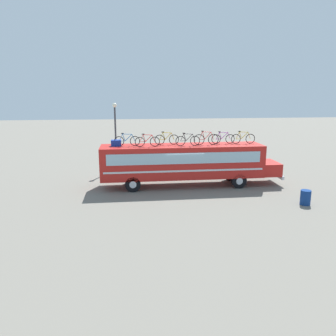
{
  "coord_description": "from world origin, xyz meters",
  "views": [
    {
      "loc": [
        -3.63,
        -21.87,
        6.33
      ],
      "look_at": [
        -0.97,
        0.0,
        1.29
      ],
      "focal_mm": 35.34,
      "sensor_mm": 36.0,
      "label": 1
    }
  ],
  "objects_px": {
    "rooftop_bicycle_7": "(243,138)",
    "rooftop_bicycle_3": "(167,139)",
    "street_lamp": "(115,129)",
    "rooftop_bicycle_4": "(188,140)",
    "rooftop_bicycle_6": "(223,138)",
    "luggage_bag_1": "(116,143)",
    "bus": "(186,162)",
    "trash_bin": "(305,197)",
    "rooftop_bicycle_1": "(127,141)",
    "rooftop_bicycle_2": "(147,141)",
    "rooftop_bicycle_5": "(206,139)"
  },
  "relations": [
    {
      "from": "luggage_bag_1",
      "to": "rooftop_bicycle_1",
      "type": "relative_size",
      "value": 0.39
    },
    {
      "from": "rooftop_bicycle_4",
      "to": "trash_bin",
      "type": "height_order",
      "value": "rooftop_bicycle_4"
    },
    {
      "from": "rooftop_bicycle_2",
      "to": "rooftop_bicycle_7",
      "type": "height_order",
      "value": "rooftop_bicycle_7"
    },
    {
      "from": "trash_bin",
      "to": "luggage_bag_1",
      "type": "bearing_deg",
      "value": 155.56
    },
    {
      "from": "rooftop_bicycle_7",
      "to": "street_lamp",
      "type": "height_order",
      "value": "street_lamp"
    },
    {
      "from": "rooftop_bicycle_6",
      "to": "rooftop_bicycle_4",
      "type": "bearing_deg",
      "value": -165.82
    },
    {
      "from": "rooftop_bicycle_1",
      "to": "rooftop_bicycle_3",
      "type": "distance_m",
      "value": 2.71
    },
    {
      "from": "rooftop_bicycle_5",
      "to": "rooftop_bicycle_7",
      "type": "distance_m",
      "value": 2.69
    },
    {
      "from": "rooftop_bicycle_3",
      "to": "rooftop_bicycle_5",
      "type": "xyz_separation_m",
      "value": [
        2.64,
        -0.44,
        0.02
      ]
    },
    {
      "from": "rooftop_bicycle_3",
      "to": "rooftop_bicycle_4",
      "type": "xyz_separation_m",
      "value": [
        1.32,
        -0.69,
        -0.01
      ]
    },
    {
      "from": "bus",
      "to": "rooftop_bicycle_4",
      "type": "relative_size",
      "value": 7.55
    },
    {
      "from": "luggage_bag_1",
      "to": "rooftop_bicycle_7",
      "type": "relative_size",
      "value": 0.39
    },
    {
      "from": "luggage_bag_1",
      "to": "rooftop_bicycle_5",
      "type": "bearing_deg",
      "value": -2.58
    },
    {
      "from": "luggage_bag_1",
      "to": "street_lamp",
      "type": "xyz_separation_m",
      "value": [
        -0.22,
        5.43,
        0.38
      ]
    },
    {
      "from": "rooftop_bicycle_1",
      "to": "street_lamp",
      "type": "bearing_deg",
      "value": 99.59
    },
    {
      "from": "rooftop_bicycle_2",
      "to": "luggage_bag_1",
      "type": "bearing_deg",
      "value": 165.56
    },
    {
      "from": "luggage_bag_1",
      "to": "rooftop_bicycle_2",
      "type": "bearing_deg",
      "value": -14.44
    },
    {
      "from": "rooftop_bicycle_3",
      "to": "rooftop_bicycle_7",
      "type": "relative_size",
      "value": 0.97
    },
    {
      "from": "street_lamp",
      "to": "rooftop_bicycle_2",
      "type": "bearing_deg",
      "value": -69.21
    },
    {
      "from": "luggage_bag_1",
      "to": "street_lamp",
      "type": "bearing_deg",
      "value": 92.29
    },
    {
      "from": "rooftop_bicycle_2",
      "to": "trash_bin",
      "type": "height_order",
      "value": "rooftop_bicycle_2"
    },
    {
      "from": "rooftop_bicycle_1",
      "to": "trash_bin",
      "type": "relative_size",
      "value": 1.98
    },
    {
      "from": "rooftop_bicycle_1",
      "to": "street_lamp",
      "type": "distance_m",
      "value": 5.63
    },
    {
      "from": "luggage_bag_1",
      "to": "street_lamp",
      "type": "distance_m",
      "value": 5.44
    },
    {
      "from": "rooftop_bicycle_5",
      "to": "rooftop_bicycle_7",
      "type": "relative_size",
      "value": 1.01
    },
    {
      "from": "trash_bin",
      "to": "street_lamp",
      "type": "distance_m",
      "value": 15.47
    },
    {
      "from": "rooftop_bicycle_4",
      "to": "rooftop_bicycle_6",
      "type": "relative_size",
      "value": 1.0
    },
    {
      "from": "rooftop_bicycle_1",
      "to": "rooftop_bicycle_6",
      "type": "bearing_deg",
      "value": 2.23
    },
    {
      "from": "luggage_bag_1",
      "to": "rooftop_bicycle_3",
      "type": "xyz_separation_m",
      "value": [
        3.41,
        0.16,
        0.18
      ]
    },
    {
      "from": "rooftop_bicycle_2",
      "to": "trash_bin",
      "type": "bearing_deg",
      "value": -26.57
    },
    {
      "from": "rooftop_bicycle_2",
      "to": "rooftop_bicycle_3",
      "type": "height_order",
      "value": "rooftop_bicycle_3"
    },
    {
      "from": "street_lamp",
      "to": "rooftop_bicycle_4",
      "type": "bearing_deg",
      "value": -50.25
    },
    {
      "from": "rooftop_bicycle_2",
      "to": "street_lamp",
      "type": "bearing_deg",
      "value": 110.79
    },
    {
      "from": "rooftop_bicycle_4",
      "to": "trash_bin",
      "type": "relative_size",
      "value": 1.92
    },
    {
      "from": "rooftop_bicycle_2",
      "to": "street_lamp",
      "type": "distance_m",
      "value": 6.37
    },
    {
      "from": "bus",
      "to": "street_lamp",
      "type": "bearing_deg",
      "value": 131.31
    },
    {
      "from": "rooftop_bicycle_4",
      "to": "rooftop_bicycle_7",
      "type": "bearing_deg",
      "value": 7.3
    },
    {
      "from": "luggage_bag_1",
      "to": "rooftop_bicycle_7",
      "type": "bearing_deg",
      "value": -0.08
    },
    {
      "from": "street_lamp",
      "to": "bus",
      "type": "bearing_deg",
      "value": -48.69
    },
    {
      "from": "rooftop_bicycle_7",
      "to": "rooftop_bicycle_3",
      "type": "bearing_deg",
      "value": 178.1
    },
    {
      "from": "rooftop_bicycle_2",
      "to": "street_lamp",
      "type": "height_order",
      "value": "street_lamp"
    },
    {
      "from": "bus",
      "to": "luggage_bag_1",
      "type": "bearing_deg",
      "value": 178.03
    },
    {
      "from": "rooftop_bicycle_7",
      "to": "street_lamp",
      "type": "xyz_separation_m",
      "value": [
        -8.95,
        5.44,
        0.21
      ]
    },
    {
      "from": "luggage_bag_1",
      "to": "rooftop_bicycle_2",
      "type": "relative_size",
      "value": 0.41
    },
    {
      "from": "rooftop_bicycle_4",
      "to": "rooftop_bicycle_6",
      "type": "bearing_deg",
      "value": 14.18
    },
    {
      "from": "luggage_bag_1",
      "to": "street_lamp",
      "type": "relative_size",
      "value": 0.12
    },
    {
      "from": "rooftop_bicycle_2",
      "to": "rooftop_bicycle_3",
      "type": "distance_m",
      "value": 1.53
    },
    {
      "from": "rooftop_bicycle_5",
      "to": "rooftop_bicycle_7",
      "type": "xyz_separation_m",
      "value": [
        2.68,
        0.26,
        -0.03
      ]
    },
    {
      "from": "luggage_bag_1",
      "to": "rooftop_bicycle_1",
      "type": "height_order",
      "value": "rooftop_bicycle_1"
    },
    {
      "from": "trash_bin",
      "to": "rooftop_bicycle_1",
      "type": "bearing_deg",
      "value": 154.61
    }
  ]
}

